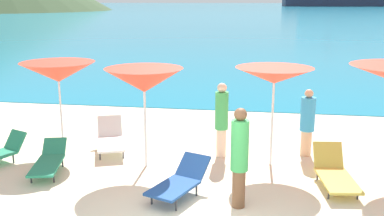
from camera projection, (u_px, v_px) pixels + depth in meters
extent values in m
cube|color=beige|center=(234.00, 105.00, 16.71)|extent=(50.00, 100.00, 0.30)
cube|color=teal|center=(264.00, 7.00, 226.20)|extent=(650.00, 440.00, 0.02)
cylinder|color=silver|center=(61.00, 109.00, 11.12)|extent=(0.05, 0.05, 2.08)
cone|color=red|center=(58.00, 72.00, 10.90)|extent=(1.96, 1.96, 0.49)
sphere|color=silver|center=(58.00, 66.00, 10.87)|extent=(0.07, 0.07, 0.07)
cylinder|color=silver|center=(145.00, 121.00, 9.91)|extent=(0.05, 0.05, 2.10)
cone|color=red|center=(144.00, 80.00, 9.70)|extent=(1.79, 1.79, 0.53)
sphere|color=silver|center=(144.00, 73.00, 9.66)|extent=(0.07, 0.07, 0.07)
cylinder|color=silver|center=(272.00, 119.00, 10.02)|extent=(0.05, 0.05, 2.15)
cone|color=red|center=(274.00, 75.00, 9.78)|extent=(1.75, 1.75, 0.36)
sphere|color=silver|center=(274.00, 70.00, 9.76)|extent=(0.07, 0.07, 0.07)
cube|color=#268C66|center=(47.00, 165.00, 9.59)|extent=(0.83, 1.38, 0.05)
cube|color=#268C66|center=(55.00, 147.00, 10.34)|extent=(0.59, 0.49, 0.34)
cylinder|color=#333338|center=(31.00, 179.00, 9.20)|extent=(0.04, 0.04, 0.19)
cylinder|color=#333338|center=(54.00, 178.00, 9.23)|extent=(0.04, 0.04, 0.19)
cylinder|color=#333338|center=(42.00, 163.00, 10.07)|extent=(0.04, 0.04, 0.19)
cylinder|color=#333338|center=(63.00, 163.00, 10.10)|extent=(0.04, 0.04, 0.19)
cube|color=#D8BF4C|center=(337.00, 180.00, 8.84)|extent=(0.79, 1.37, 0.05)
cube|color=#D8BF4C|center=(328.00, 155.00, 9.55)|extent=(0.64, 0.41, 0.52)
cylinder|color=#333338|center=(329.00, 195.00, 8.47)|extent=(0.04, 0.04, 0.18)
cylinder|color=#333338|center=(358.00, 195.00, 8.45)|extent=(0.04, 0.04, 0.18)
cylinder|color=#333338|center=(317.00, 176.00, 9.35)|extent=(0.04, 0.04, 0.18)
cylinder|color=#333338|center=(344.00, 176.00, 9.33)|extent=(0.04, 0.04, 0.18)
cube|color=#1E478C|center=(173.00, 188.00, 8.35)|extent=(0.96, 1.20, 0.05)
cube|color=#1E478C|center=(193.00, 166.00, 8.91)|extent=(0.72, 0.64, 0.41)
cylinder|color=#333338|center=(152.00, 198.00, 8.24)|extent=(0.04, 0.04, 0.23)
cylinder|color=#333338|center=(176.00, 205.00, 7.98)|extent=(0.04, 0.04, 0.23)
cylinder|color=#333338|center=(173.00, 184.00, 8.86)|extent=(0.04, 0.04, 0.23)
cylinder|color=#333338|center=(196.00, 190.00, 8.59)|extent=(0.04, 0.04, 0.23)
cube|color=white|center=(111.00, 144.00, 10.89)|extent=(1.01, 1.33, 0.05)
cube|color=white|center=(110.00, 126.00, 11.54)|extent=(0.69, 0.54, 0.51)
cylinder|color=#333338|center=(100.00, 155.00, 10.52)|extent=(0.04, 0.04, 0.23)
cylinder|color=#333338|center=(123.00, 154.00, 10.62)|extent=(0.04, 0.04, 0.23)
cylinder|color=#333338|center=(100.00, 144.00, 11.30)|extent=(0.04, 0.04, 0.23)
cylinder|color=#333338|center=(121.00, 143.00, 11.41)|extent=(0.04, 0.04, 0.23)
cube|color=#268C66|center=(15.00, 141.00, 10.57)|extent=(0.60, 0.51, 0.44)
cylinder|color=#333338|center=(1.00, 155.00, 10.57)|extent=(0.04, 0.04, 0.20)
cylinder|color=#333338|center=(13.00, 159.00, 10.32)|extent=(0.04, 0.04, 0.20)
cylinder|color=brown|center=(239.00, 188.00, 8.09)|extent=(0.24, 0.24, 0.71)
cylinder|color=#3FB259|center=(240.00, 145.00, 7.90)|extent=(0.32, 0.32, 0.92)
sphere|color=brown|center=(241.00, 114.00, 7.77)|extent=(0.23, 0.23, 0.23)
cylinder|color=#DBAA84|center=(306.00, 143.00, 10.80)|extent=(0.26, 0.26, 0.62)
cylinder|color=#3399D8|center=(308.00, 114.00, 10.63)|extent=(0.34, 0.34, 0.81)
sphere|color=#DBAA84|center=(309.00, 94.00, 10.51)|extent=(0.20, 0.20, 0.20)
cylinder|color=beige|center=(221.00, 143.00, 10.71)|extent=(0.23, 0.23, 0.69)
cylinder|color=#3FB259|center=(222.00, 111.00, 10.52)|extent=(0.31, 0.31, 0.89)
sphere|color=beige|center=(222.00, 88.00, 10.40)|extent=(0.22, 0.22, 0.22)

